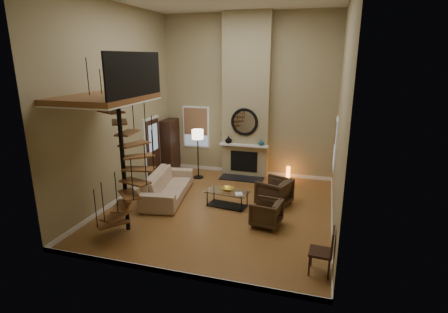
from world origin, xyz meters
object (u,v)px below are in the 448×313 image
(armchair_far, at_px, (269,213))
(side_chair, at_px, (326,249))
(coffee_table, at_px, (227,197))
(accent_lamp, at_px, (288,173))
(hutch, at_px, (170,145))
(sofa, at_px, (168,185))
(armchair_near, at_px, (277,193))
(floor_lamp, at_px, (198,138))

(armchair_far, relative_size, side_chair, 0.75)
(coffee_table, height_order, accent_lamp, accent_lamp)
(hutch, bearing_deg, side_chair, -42.60)
(sofa, distance_m, side_chair, 5.28)
(armchair_far, height_order, accent_lamp, armchair_far)
(accent_lamp, bearing_deg, hutch, -179.43)
(coffee_table, bearing_deg, side_chair, -43.42)
(sofa, xyz_separation_m, armchair_far, (3.20, -1.01, -0.04))
(armchair_near, bearing_deg, floor_lamp, -97.74)
(hutch, xyz_separation_m, side_chair, (5.61, -5.15, -0.42))
(armchair_far, xyz_separation_m, accent_lamp, (0.08, 3.55, -0.10))
(hutch, bearing_deg, armchair_far, -39.57)
(sofa, xyz_separation_m, armchair_near, (3.19, 0.41, -0.04))
(sofa, relative_size, floor_lamp, 1.49)
(armchair_near, height_order, floor_lamp, floor_lamp)
(armchair_far, height_order, floor_lamp, floor_lamp)
(floor_lamp, relative_size, side_chair, 1.80)
(armchair_near, relative_size, floor_lamp, 0.51)
(armchair_far, bearing_deg, armchair_near, -171.88)
(armchair_far, distance_m, floor_lamp, 4.32)
(coffee_table, relative_size, floor_lamp, 0.74)
(hutch, relative_size, accent_lamp, 3.87)
(hutch, bearing_deg, armchair_near, -26.29)
(sofa, distance_m, floor_lamp, 2.21)
(hutch, bearing_deg, sofa, -67.26)
(accent_lamp, height_order, side_chair, side_chair)
(floor_lamp, xyz_separation_m, accent_lamp, (3.04, 0.59, -1.16))
(armchair_near, bearing_deg, hutch, -96.38)
(sofa, distance_m, coffee_table, 1.88)
(sofa, relative_size, accent_lamp, 5.21)
(sofa, bearing_deg, side_chair, -129.86)
(sofa, xyz_separation_m, side_chair, (4.56, -2.66, 0.13))
(sofa, height_order, coffee_table, sofa)
(sofa, bearing_deg, armchair_far, -117.14)
(sofa, bearing_deg, accent_lamp, -61.81)
(accent_lamp, bearing_deg, coffee_table, -117.83)
(hutch, height_order, coffee_table, hutch)
(sofa, height_order, accent_lamp, sofa)
(side_chair, bearing_deg, accent_lamp, 103.91)
(floor_lamp, height_order, accent_lamp, floor_lamp)
(hutch, bearing_deg, coffee_table, -41.82)
(hutch, xyz_separation_m, armchair_far, (4.24, -3.51, -0.60))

